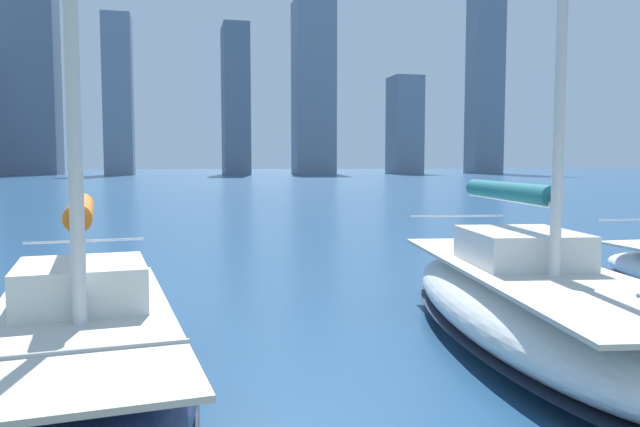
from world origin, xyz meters
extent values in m
cube|color=slate|center=(-81.21, -156.75, 25.87)|extent=(8.44, 7.13, 51.73)
cube|color=gray|center=(-57.71, -155.97, 12.87)|extent=(7.74, 9.00, 25.73)
cube|color=gray|center=(-34.66, -164.28, 23.06)|extent=(10.64, 9.58, 46.12)
cube|color=slate|center=(-12.93, -156.36, 18.46)|extent=(6.31, 11.71, 36.93)
cube|color=gray|center=(15.12, -156.75, 19.06)|extent=(6.63, 8.65, 38.12)
cube|color=slate|center=(36.86, -164.75, 25.36)|extent=(13.81, 11.21, 50.71)
cylinder|color=silver|center=(-8.90, -11.24, 1.50)|extent=(1.66, 0.05, 0.04)
ellipsoid|color=white|center=(-3.54, -6.72, 0.58)|extent=(4.06, 9.39, 1.17)
ellipsoid|color=black|center=(-3.54, -6.72, 0.26)|extent=(4.08, 9.43, 0.10)
cube|color=beige|center=(-3.54, -6.72, 1.20)|extent=(3.41, 8.24, 0.06)
cube|color=silver|center=(-3.62, -7.26, 1.50)|extent=(1.94, 2.22, 0.55)
cylinder|color=silver|center=(-3.72, -7.94, 2.28)|extent=(0.67, 3.79, 0.12)
cylinder|color=#19606B|center=(-3.72, -7.94, 2.40)|extent=(0.83, 3.52, 0.32)
cylinder|color=silver|center=(-4.13, -10.76, 1.72)|extent=(2.06, 0.34, 0.04)
ellipsoid|color=navy|center=(3.04, -5.85, 0.52)|extent=(3.35, 7.43, 1.03)
ellipsoid|color=black|center=(3.04, -5.85, 0.23)|extent=(3.37, 7.47, 0.10)
cube|color=beige|center=(3.04, -5.85, 1.06)|extent=(2.80, 6.52, 0.06)
cube|color=silver|center=(3.09, -6.28, 1.37)|extent=(1.70, 1.75, 0.55)
cylinder|color=silver|center=(3.15, -6.82, 2.14)|extent=(0.47, 3.01, 0.12)
cylinder|color=orange|center=(3.15, -6.82, 2.26)|extent=(0.64, 2.80, 0.32)
cylinder|color=silver|center=(2.65, -2.57, 1.58)|extent=(1.64, 0.23, 0.04)
cylinder|color=silver|center=(3.41, -9.06, 1.58)|extent=(1.90, 0.26, 0.04)
camera|label=1|loc=(1.90, 1.92, 2.89)|focal=35.00mm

